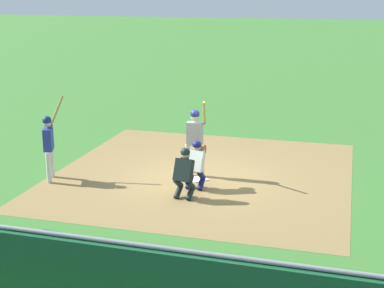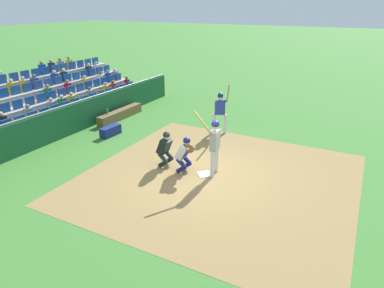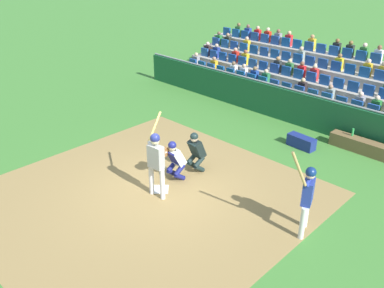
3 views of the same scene
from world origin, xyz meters
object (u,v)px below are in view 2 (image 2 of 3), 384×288
Objects in this scene: batter_at_plate at (215,141)px; equipment_duffel_bag at (111,131)px; home_plate_marker at (205,174)px; catcher_crouching at (185,152)px; dugout_bench at (120,114)px; water_bottle_on_bench at (108,111)px; home_plate_umpire at (165,147)px; on_deck_batter at (220,108)px.

batter_at_plate reaches higher than equipment_duffel_bag.
catcher_crouching reaches higher than home_plate_marker.
equipment_duffel_bag is (1.98, 1.08, -0.02)m from dugout_bench.
dugout_bench is at bearing 174.85° from water_bottle_on_bench.
home_plate_umpire is at bearing 72.98° from equipment_duffel_bag.
home_plate_marker is at bearing 79.22° from equipment_duffel_bag.
catcher_crouching is 0.44× the size of dugout_bench.
home_plate_umpire is 0.58× the size of on_deck_batter.
on_deck_batter reaches higher than home_plate_umpire.
batter_at_plate is at bearing 107.55° from catcher_crouching.
home_plate_umpire is (0.05, -1.46, 0.69)m from home_plate_marker.
equipment_duffel_bag is (-1.47, -4.42, -0.51)m from catcher_crouching.
catcher_crouching is at bearing 84.55° from home_plate_umpire.
water_bottle_on_bench is 0.27× the size of equipment_duffel_bag.
on_deck_batter reaches higher than water_bottle_on_bench.
catcher_crouching is (0.29, -0.92, -0.46)m from batter_at_plate.
dugout_bench is 5.13m from on_deck_batter.
home_plate_umpire is 3.92m from equipment_duffel_bag.
water_bottle_on_bench is (-2.58, -4.78, -0.13)m from home_plate_umpire.
home_plate_umpire is (0.21, -1.71, -0.47)m from batter_at_plate.
home_plate_marker is 6.75m from water_bottle_on_bench.
batter_at_plate reaches higher than home_plate_umpire.
dugout_bench is 3.02× the size of equipment_duffel_bag.
dugout_bench is at bearing -147.31° from equipment_duffel_bag.
batter_at_plate is 8.60× the size of water_bottle_on_bench.
water_bottle_on_bench is at bearing -118.34° from home_plate_umpire.
batter_at_plate is 0.99× the size of on_deck_batter.
catcher_crouching is at bearing -72.45° from batter_at_plate.
on_deck_batter reaches higher than equipment_duffel_bag.
equipment_duffel_bag is at bearing -102.43° from batter_at_plate.
home_plate_marker is at bearing 61.73° from dugout_bench.
home_plate_marker is 0.34× the size of home_plate_umpire.
water_bottle_on_bench is at bearing -115.47° from catcher_crouching.
dugout_bench is (-3.37, -4.71, -0.48)m from home_plate_umpire.
batter_at_plate is 1.71× the size of home_plate_umpire.
water_bottle_on_bench is at bearing -76.03° from on_deck_batter.
catcher_crouching is 0.80m from home_plate_umpire.
water_bottle_on_bench is 1.70m from equipment_duffel_bag.
batter_at_plate is (-0.16, 0.25, 1.15)m from home_plate_marker.
water_bottle_on_bench is (-2.66, -5.57, -0.14)m from catcher_crouching.
home_plate_umpire is 5.03× the size of water_bottle_on_bench.
catcher_crouching is 6.18m from water_bottle_on_bench.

